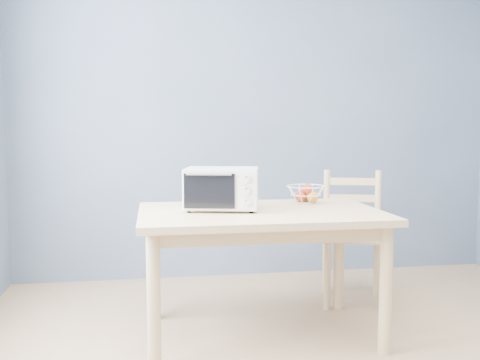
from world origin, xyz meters
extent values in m
cube|color=slate|center=(0.00, 2.25, 1.30)|extent=(4.00, 0.01, 2.60)
cube|color=#E0C486|center=(-0.27, 0.92, 0.73)|extent=(1.40, 0.90, 0.04)
cylinder|color=#E0C486|center=(-0.89, 0.55, 0.35)|extent=(0.07, 0.07, 0.71)
cylinder|color=#E0C486|center=(0.35, 0.55, 0.35)|extent=(0.07, 0.07, 0.71)
cylinder|color=#E0C486|center=(-0.89, 1.29, 0.35)|extent=(0.07, 0.07, 0.71)
cylinder|color=#E0C486|center=(0.35, 1.29, 0.35)|extent=(0.07, 0.07, 0.71)
cube|color=silver|center=(-0.49, 0.97, 0.88)|extent=(0.47, 0.37, 0.23)
cube|color=black|center=(-0.54, 0.98, 0.88)|extent=(0.32, 0.30, 0.18)
cube|color=black|center=(-0.57, 0.84, 0.88)|extent=(0.28, 0.07, 0.20)
cylinder|color=silver|center=(-0.58, 0.82, 0.97)|extent=(0.25, 0.07, 0.01)
cube|color=silver|center=(-0.37, 0.80, 0.88)|extent=(0.11, 0.03, 0.22)
cylinder|color=black|center=(-0.68, 0.90, 0.76)|extent=(0.02, 0.02, 0.01)
cylinder|color=black|center=(-0.34, 0.83, 0.76)|extent=(0.02, 0.02, 0.01)
cylinder|color=black|center=(-0.64, 1.11, 0.76)|extent=(0.02, 0.02, 0.01)
cylinder|color=black|center=(-0.29, 1.04, 0.76)|extent=(0.02, 0.02, 0.01)
cylinder|color=silver|center=(-0.37, 0.79, 0.95)|extent=(0.04, 0.02, 0.04)
cylinder|color=silver|center=(-0.37, 0.79, 0.88)|extent=(0.04, 0.02, 0.04)
cylinder|color=silver|center=(-0.37, 0.79, 0.82)|extent=(0.04, 0.02, 0.04)
torus|color=white|center=(0.08, 1.16, 0.86)|extent=(0.27, 0.27, 0.01)
torus|color=white|center=(0.08, 1.16, 0.81)|extent=(0.21, 0.21, 0.01)
torus|color=white|center=(0.08, 1.16, 0.76)|extent=(0.13, 0.13, 0.01)
sphere|color=red|center=(0.04, 1.17, 0.79)|extent=(0.08, 0.08, 0.08)
sphere|color=orange|center=(0.11, 1.14, 0.79)|extent=(0.07, 0.07, 0.07)
sphere|color=#FEB963|center=(0.08, 1.20, 0.79)|extent=(0.07, 0.07, 0.07)
sphere|color=red|center=(0.09, 1.15, 0.84)|extent=(0.07, 0.07, 0.07)
cube|color=#E0C486|center=(0.50, 1.41, 0.48)|extent=(0.54, 0.54, 0.03)
cylinder|color=#E0C486|center=(0.27, 1.29, 0.23)|extent=(0.05, 0.05, 0.46)
cylinder|color=#E0C486|center=(0.63, 1.18, 0.23)|extent=(0.05, 0.05, 0.46)
cylinder|color=#E0C486|center=(0.38, 1.64, 0.23)|extent=(0.05, 0.05, 0.46)
cylinder|color=#E0C486|center=(0.73, 1.54, 0.23)|extent=(0.05, 0.05, 0.46)
cylinder|color=#E0C486|center=(0.38, 1.64, 0.69)|extent=(0.05, 0.05, 0.46)
cylinder|color=#E0C486|center=(0.73, 1.54, 0.69)|extent=(0.05, 0.05, 0.46)
cube|color=#E0C486|center=(0.55, 1.59, 0.59)|extent=(0.36, 0.12, 0.05)
cube|color=#E0C486|center=(0.55, 1.59, 0.72)|extent=(0.36, 0.12, 0.05)
cube|color=#E0C486|center=(0.55, 1.59, 0.84)|extent=(0.36, 0.12, 0.05)
camera|label=1|loc=(-0.88, -2.10, 1.22)|focal=40.00mm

